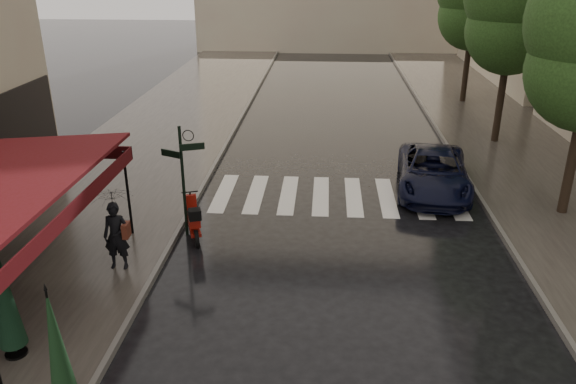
# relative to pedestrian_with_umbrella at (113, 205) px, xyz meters

# --- Properties ---
(ground) EXTENTS (120.00, 120.00, 0.00)m
(ground) POSITION_rel_pedestrian_with_umbrella_xyz_m (2.35, -0.94, -1.76)
(ground) COLOR black
(ground) RESTS_ON ground
(sidewalk_near) EXTENTS (6.00, 60.00, 0.12)m
(sidewalk_near) POSITION_rel_pedestrian_with_umbrella_xyz_m (-2.15, 11.06, -1.70)
(sidewalk_near) COLOR #38332D
(sidewalk_near) RESTS_ON ground
(sidewalk_far) EXTENTS (5.50, 60.00, 0.12)m
(sidewalk_far) POSITION_rel_pedestrian_with_umbrella_xyz_m (12.60, 11.06, -1.70)
(sidewalk_far) COLOR #38332D
(sidewalk_far) RESTS_ON ground
(curb_near) EXTENTS (0.12, 60.00, 0.16)m
(curb_near) POSITION_rel_pedestrian_with_umbrella_xyz_m (0.90, 11.06, -1.68)
(curb_near) COLOR #595651
(curb_near) RESTS_ON ground
(curb_far) EXTENTS (0.12, 60.00, 0.16)m
(curb_far) POSITION_rel_pedestrian_with_umbrella_xyz_m (9.80, 11.06, -1.68)
(curb_far) COLOR #595651
(curb_far) RESTS_ON ground
(crosswalk) EXTENTS (7.85, 3.20, 0.01)m
(crosswalk) POSITION_rel_pedestrian_with_umbrella_xyz_m (5.33, 5.06, -1.75)
(crosswalk) COLOR silver
(crosswalk) RESTS_ON ground
(signpost) EXTENTS (1.17, 0.29, 3.10)m
(signpost) POSITION_rel_pedestrian_with_umbrella_xyz_m (1.16, 2.06, 0.07)
(signpost) COLOR black
(signpost) RESTS_ON ground
(tree_mid) EXTENTS (3.80, 3.80, 8.34)m
(tree_mid) POSITION_rel_pedestrian_with_umbrella_xyz_m (11.85, 11.06, 3.83)
(tree_mid) COLOR black
(tree_mid) RESTS_ON sidewalk_far
(pedestrian_with_umbrella) EXTENTS (1.05, 1.07, 2.47)m
(pedestrian_with_umbrella) POSITION_rel_pedestrian_with_umbrella_xyz_m (0.00, 0.00, 0.00)
(pedestrian_with_umbrella) COLOR black
(pedestrian_with_umbrella) RESTS_ON sidewalk_near
(scooter) EXTENTS (0.79, 1.64, 1.12)m
(scooter) POSITION_rel_pedestrian_with_umbrella_xyz_m (1.40, 1.89, -1.24)
(scooter) COLOR black
(scooter) RESTS_ON ground
(parked_car) EXTENTS (2.73, 4.99, 1.33)m
(parked_car) POSITION_rel_pedestrian_with_umbrella_xyz_m (8.42, 5.75, -1.10)
(parked_car) COLOR black
(parked_car) RESTS_ON ground
(parasol_front) EXTENTS (0.50, 0.50, 2.78)m
(parasol_front) POSITION_rel_pedestrian_with_umbrella_xyz_m (-0.85, -3.32, -0.14)
(parasol_front) COLOR black
(parasol_front) RESTS_ON sidewalk_near
(parasol_back) EXTENTS (0.44, 0.44, 2.34)m
(parasol_back) POSITION_rel_pedestrian_with_umbrella_xyz_m (0.70, -4.56, -0.38)
(parasol_back) COLOR black
(parasol_back) RESTS_ON sidewalk_near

